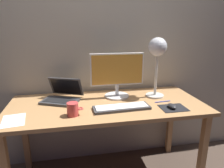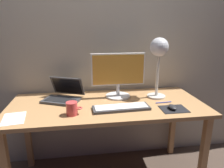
{
  "view_description": "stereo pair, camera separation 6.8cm",
  "coord_description": "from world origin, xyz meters",
  "px_view_note": "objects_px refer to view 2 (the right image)",
  "views": [
    {
      "loc": [
        -0.26,
        -1.57,
        1.37
      ],
      "look_at": [
        0.04,
        -0.05,
        0.92
      ],
      "focal_mm": 32.94,
      "sensor_mm": 36.0,
      "label": 1
    },
    {
      "loc": [
        -0.19,
        -1.58,
        1.37
      ],
      "look_at": [
        0.04,
        -0.05,
        0.92
      ],
      "focal_mm": 32.94,
      "sensor_mm": 36.0,
      "label": 2
    }
  ],
  "objects_px": {
    "laptop": "(64,93)",
    "pen": "(163,102)",
    "monitor": "(118,73)",
    "keyboard_main": "(121,108)",
    "coffee_mug": "(72,109)",
    "desk_lamp": "(159,53)",
    "mouse": "(172,107)"
  },
  "relations": [
    {
      "from": "desk_lamp",
      "to": "pen",
      "type": "bearing_deg",
      "value": -86.48
    },
    {
      "from": "desk_lamp",
      "to": "mouse",
      "type": "bearing_deg",
      "value": -85.71
    },
    {
      "from": "keyboard_main",
      "to": "laptop",
      "type": "relative_size",
      "value": 1.18
    },
    {
      "from": "mouse",
      "to": "keyboard_main",
      "type": "bearing_deg",
      "value": 170.7
    },
    {
      "from": "keyboard_main",
      "to": "mouse",
      "type": "bearing_deg",
      "value": -9.3
    },
    {
      "from": "mouse",
      "to": "pen",
      "type": "height_order",
      "value": "mouse"
    },
    {
      "from": "laptop",
      "to": "coffee_mug",
      "type": "height_order",
      "value": "laptop"
    },
    {
      "from": "monitor",
      "to": "keyboard_main",
      "type": "xyz_separation_m",
      "value": [
        -0.02,
        -0.28,
        -0.2
      ]
    },
    {
      "from": "laptop",
      "to": "mouse",
      "type": "bearing_deg",
      "value": -22.65
    },
    {
      "from": "monitor",
      "to": "pen",
      "type": "xyz_separation_m",
      "value": [
        0.35,
        -0.2,
        -0.21
      ]
    },
    {
      "from": "coffee_mug",
      "to": "desk_lamp",
      "type": "bearing_deg",
      "value": 20.85
    },
    {
      "from": "monitor",
      "to": "desk_lamp",
      "type": "xyz_separation_m",
      "value": [
        0.34,
        -0.05,
        0.18
      ]
    },
    {
      "from": "desk_lamp",
      "to": "pen",
      "type": "relative_size",
      "value": 3.76
    },
    {
      "from": "coffee_mug",
      "to": "pen",
      "type": "bearing_deg",
      "value": 9.78
    },
    {
      "from": "keyboard_main",
      "to": "pen",
      "type": "bearing_deg",
      "value": 11.94
    },
    {
      "from": "laptop",
      "to": "pen",
      "type": "xyz_separation_m",
      "value": [
        0.83,
        -0.21,
        -0.05
      ]
    },
    {
      "from": "monitor",
      "to": "desk_lamp",
      "type": "distance_m",
      "value": 0.39
    },
    {
      "from": "coffee_mug",
      "to": "pen",
      "type": "xyz_separation_m",
      "value": [
        0.74,
        0.13,
        -0.04
      ]
    },
    {
      "from": "desk_lamp",
      "to": "coffee_mug",
      "type": "xyz_separation_m",
      "value": [
        -0.74,
        -0.28,
        -0.35
      ]
    },
    {
      "from": "keyboard_main",
      "to": "monitor",
      "type": "bearing_deg",
      "value": 85.21
    },
    {
      "from": "monitor",
      "to": "coffee_mug",
      "type": "distance_m",
      "value": 0.54
    },
    {
      "from": "monitor",
      "to": "keyboard_main",
      "type": "height_order",
      "value": "monitor"
    },
    {
      "from": "laptop",
      "to": "pen",
      "type": "bearing_deg",
      "value": -14.08
    },
    {
      "from": "monitor",
      "to": "mouse",
      "type": "relative_size",
      "value": 4.91
    },
    {
      "from": "mouse",
      "to": "pen",
      "type": "bearing_deg",
      "value": 95.1
    },
    {
      "from": "desk_lamp",
      "to": "keyboard_main",
      "type": "bearing_deg",
      "value": -147.72
    },
    {
      "from": "coffee_mug",
      "to": "pen",
      "type": "height_order",
      "value": "coffee_mug"
    },
    {
      "from": "desk_lamp",
      "to": "pen",
      "type": "height_order",
      "value": "desk_lamp"
    },
    {
      "from": "mouse",
      "to": "monitor",
      "type": "bearing_deg",
      "value": 136.51
    },
    {
      "from": "keyboard_main",
      "to": "coffee_mug",
      "type": "height_order",
      "value": "coffee_mug"
    },
    {
      "from": "pen",
      "to": "mouse",
      "type": "bearing_deg",
      "value": -84.9
    },
    {
      "from": "pen",
      "to": "desk_lamp",
      "type": "bearing_deg",
      "value": 93.52
    }
  ]
}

